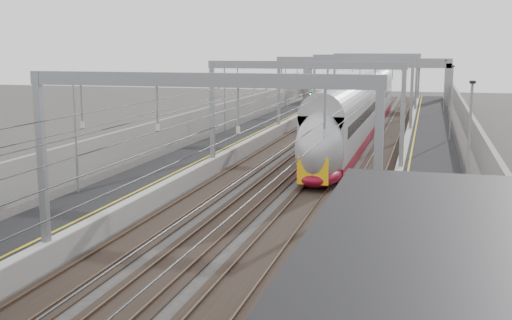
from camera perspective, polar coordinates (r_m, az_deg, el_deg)
The scene contains 11 objects.
platform_left at distance 47.47m, azimuth -4.62°, elevation 0.28°, with size 4.00×120.00×1.00m, color black.
platform_right at distance 44.77m, azimuth 15.05°, elevation -0.62°, with size 4.00×120.00×1.00m, color black.
tracks at distance 45.52m, azimuth 4.92°, elevation -0.72°, with size 11.40×140.00×0.20m.
overhead_line at distance 51.32m, azimuth 6.34°, elevation 7.32°, with size 13.00×140.00×6.60m.
overbridge at distance 99.41m, azimuth 10.63°, elevation 7.98°, with size 22.00×2.20×6.90m.
wall_left at distance 48.46m, azimuth -8.21°, elevation 1.73°, with size 0.30×120.00×3.20m, color gray.
wall_right at distance 44.71m, azimuth 19.22°, elevation 0.58°, with size 0.30×120.00×3.20m, color gray.
train at distance 61.46m, azimuth 9.10°, elevation 4.03°, with size 2.91×53.08×4.60m.
signal_green at distance 73.79m, azimuth 4.86°, elevation 5.23°, with size 0.32×0.32×3.48m.
signal_red_near at distance 67.98m, azimuth 11.14°, elevation 4.67°, with size 0.32×0.32×3.48m.
signal_red_far at distance 69.43m, azimuth 13.05°, elevation 4.71°, with size 0.32×0.32×3.48m.
Camera 1 is at (7.79, 0.95, 8.45)m, focal length 45.00 mm.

